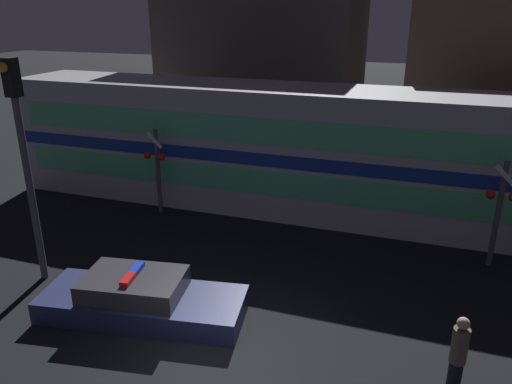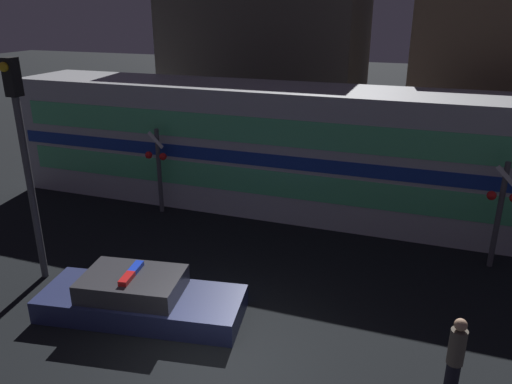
% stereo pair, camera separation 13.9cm
% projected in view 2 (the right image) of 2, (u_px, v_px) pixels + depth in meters
% --- Properties ---
extents(ground_plane, '(120.00, 120.00, 0.00)m').
position_uv_depth(ground_plane, '(216.00, 373.00, 9.95)').
color(ground_plane, black).
extents(train, '(23.89, 2.96, 4.32)m').
position_uv_depth(train, '(336.00, 154.00, 16.86)').
color(train, '#B7BABF').
rests_on(train, ground_plane).
extents(police_car, '(4.98, 2.45, 1.14)m').
position_uv_depth(police_car, '(140.00, 299.00, 11.72)').
color(police_car, navy).
rests_on(police_car, ground_plane).
extents(pedestrian, '(0.30, 0.30, 1.77)m').
position_uv_depth(pedestrian, '(455.00, 360.00, 8.95)').
color(pedestrian, black).
rests_on(pedestrian, ground_plane).
extents(crossing_signal_near, '(0.80, 0.35, 3.06)m').
position_uv_depth(crossing_signal_near, '(500.00, 209.00, 13.39)').
color(crossing_signal_near, '#4C4C51').
rests_on(crossing_signal_near, ground_plane).
extents(crossing_signal_far, '(0.80, 0.35, 2.99)m').
position_uv_depth(crossing_signal_far, '(158.00, 166.00, 17.13)').
color(crossing_signal_far, '#4C4C51').
rests_on(crossing_signal_far, ground_plane).
extents(traffic_light_corner, '(0.30, 0.46, 5.76)m').
position_uv_depth(traffic_light_corner, '(24.00, 151.00, 12.27)').
color(traffic_light_corner, '#4C4C51').
rests_on(traffic_light_corner, ground_plane).
extents(building_left, '(9.26, 6.49, 9.77)m').
position_uv_depth(building_left, '(268.00, 48.00, 25.07)').
color(building_left, '#47423D').
rests_on(building_left, ground_plane).
extents(building_center, '(7.75, 5.99, 7.27)m').
position_uv_depth(building_center, '(507.00, 89.00, 20.70)').
color(building_center, brown).
rests_on(building_center, ground_plane).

